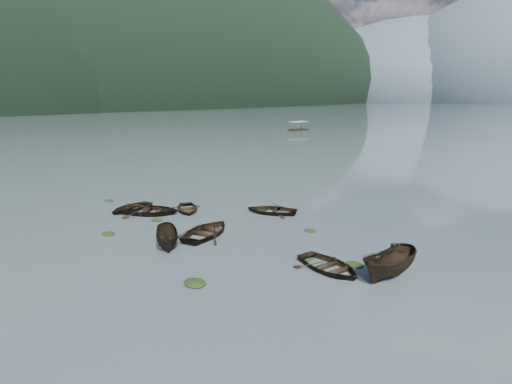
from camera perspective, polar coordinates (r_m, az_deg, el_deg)
The scene contains 20 objects.
ground_plane at distance 26.28m, azimuth -16.54°, elevation -9.07°, with size 2400.00×2400.00×0.00m, color #49575C.
left_ridge_far at distance 565.50m, azimuth -24.70°, elevation 11.24°, with size 560.00×1400.00×380.00m, color black.
haze_mtn_a at distance 955.79m, azimuth 21.44°, elevation 11.94°, with size 520.00×520.00×280.00m, color #475666.
rowboat_0 at distance 37.14m, azimuth -17.46°, elevation -2.51°, with size 2.94×4.12×0.85m, color black.
rowboat_1 at distance 35.58m, azimuth -14.89°, elevation -3.04°, with size 3.60×5.04×1.04m, color black.
rowboat_2 at distance 27.76m, azimuth -12.47°, elevation -7.59°, with size 1.47×3.91×1.51m, color black.
rowboat_3 at distance 29.44m, azimuth -6.96°, elevation -6.13°, with size 3.48×4.87×1.01m, color black.
rowboat_4 at distance 24.02m, azimuth 10.33°, elevation -10.90°, with size 3.06×4.28×0.89m, color black.
rowboat_5 at distance 24.05m, azimuth 18.49°, elevation -11.37°, with size 1.72×4.57×1.76m, color black.
rowboat_6 at distance 35.78m, azimuth -9.79°, elevation -2.68°, with size 2.73×3.83×0.79m, color black.
rowboat_7 at distance 34.69m, azimuth 2.23°, elevation -3.00°, with size 3.15×4.41×0.91m, color black.
weed_clump_0 at distance 31.26m, azimuth -20.34°, elevation -5.72°, with size 1.07×0.88×0.23m, color black.
weed_clump_1 at distance 33.53m, azimuth -14.01°, elevation -3.99°, with size 1.02×0.82×0.22m, color black.
weed_clump_2 at distance 22.22m, azimuth -8.71°, elevation -12.93°, with size 1.36×1.09×0.29m, color black.
weed_clump_3 at distance 25.35m, azimuth 7.19°, elevation -9.44°, with size 0.94×0.79×0.21m, color black.
weed_clump_4 at distance 24.97m, azimuth 13.93°, elevation -10.12°, with size 1.10×0.87×0.23m, color black.
weed_clump_5 at distance 41.12m, azimuth -20.23°, elevation -1.21°, with size 1.04×0.84×0.22m, color black.
weed_clump_6 at distance 30.30m, azimuth -9.40°, elevation -5.64°, with size 0.83×0.69×0.17m, color black.
weed_clump_7 at distance 30.32m, azimuth 7.72°, elevation -5.57°, with size 0.97×0.78×0.21m, color black.
pontoon_left at distance 121.74m, azimuth 6.07°, elevation 8.73°, with size 2.76×6.62×2.54m, color black, non-canonical shape.
Camera 1 is at (20.13, -13.76, 9.81)m, focal length 28.00 mm.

